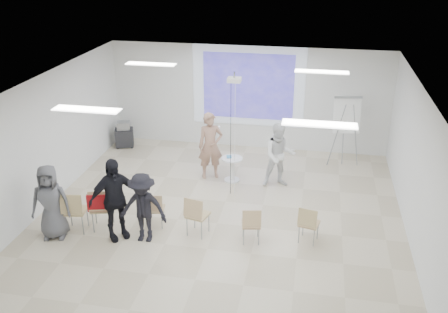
% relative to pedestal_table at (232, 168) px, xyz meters
% --- Properties ---
extents(floor, '(8.00, 9.00, 0.10)m').
position_rel_pedestal_table_xyz_m(floor, '(0.05, -2.11, -0.42)').
color(floor, beige).
rests_on(floor, ground).
extents(ceiling, '(8.00, 9.00, 0.10)m').
position_rel_pedestal_table_xyz_m(ceiling, '(0.05, -2.11, 2.68)').
color(ceiling, white).
rests_on(ceiling, wall_back).
extents(wall_back, '(8.00, 0.10, 3.00)m').
position_rel_pedestal_table_xyz_m(wall_back, '(0.05, 2.44, 1.13)').
color(wall_back, silver).
rests_on(wall_back, floor).
extents(wall_left, '(0.10, 9.00, 3.00)m').
position_rel_pedestal_table_xyz_m(wall_left, '(-4.00, -2.11, 1.13)').
color(wall_left, silver).
rests_on(wall_left, floor).
extents(wall_right, '(0.10, 9.00, 3.00)m').
position_rel_pedestal_table_xyz_m(wall_right, '(4.10, -2.11, 1.13)').
color(wall_right, silver).
rests_on(wall_right, floor).
extents(projection_halo, '(3.20, 0.01, 2.30)m').
position_rel_pedestal_table_xyz_m(projection_halo, '(0.05, 2.37, 1.48)').
color(projection_halo, silver).
rests_on(projection_halo, wall_back).
extents(projection_image, '(2.60, 0.01, 1.90)m').
position_rel_pedestal_table_xyz_m(projection_image, '(0.05, 2.36, 1.48)').
color(projection_image, '#3932AA').
rests_on(projection_image, wall_back).
extents(pedestal_table, '(0.64, 0.64, 0.66)m').
position_rel_pedestal_table_xyz_m(pedestal_table, '(0.00, 0.00, 0.00)').
color(pedestal_table, silver).
rests_on(pedestal_table, floor).
extents(player_left, '(0.85, 0.72, 1.97)m').
position_rel_pedestal_table_xyz_m(player_left, '(-0.58, 0.15, 0.62)').
color(player_left, tan).
rests_on(player_left, floor).
extents(player_right, '(1.02, 0.90, 1.82)m').
position_rel_pedestal_table_xyz_m(player_right, '(1.18, -0.02, 0.54)').
color(player_right, white).
rests_on(player_right, floor).
extents(controller_left, '(0.08, 0.12, 0.04)m').
position_rel_pedestal_table_xyz_m(controller_left, '(-0.40, 0.40, 0.93)').
color(controller_left, white).
rests_on(controller_left, player_left).
extents(controller_right, '(0.08, 0.14, 0.04)m').
position_rel_pedestal_table_xyz_m(controller_right, '(1.00, 0.23, 0.86)').
color(controller_right, silver).
rests_on(controller_right, player_right).
extents(chair_far_left, '(0.51, 0.54, 0.94)m').
position_rel_pedestal_table_xyz_m(chair_far_left, '(-2.80, -3.02, 0.19)').
color(chair_far_left, tan).
rests_on(chair_far_left, floor).
extents(chair_left_mid, '(0.57, 0.59, 0.97)m').
position_rel_pedestal_table_xyz_m(chair_left_mid, '(-2.29, -2.81, 0.21)').
color(chair_left_mid, tan).
rests_on(chair_left_mid, floor).
extents(chair_left_inner, '(0.43, 0.46, 0.80)m').
position_rel_pedestal_table_xyz_m(chair_left_inner, '(-1.23, -2.49, 0.11)').
color(chair_left_inner, tan).
rests_on(chair_left_inner, floor).
extents(chair_center, '(0.51, 0.54, 0.90)m').
position_rel_pedestal_table_xyz_m(chair_center, '(-0.28, -2.66, 0.16)').
color(chair_center, tan).
rests_on(chair_center, floor).
extents(chair_right_inner, '(0.45, 0.47, 0.81)m').
position_rel_pedestal_table_xyz_m(chair_right_inner, '(0.88, -2.73, 0.11)').
color(chair_right_inner, tan).
rests_on(chair_right_inner, floor).
extents(chair_right_far, '(0.47, 0.49, 0.82)m').
position_rel_pedestal_table_xyz_m(chair_right_far, '(2.00, -2.50, 0.12)').
color(chair_right_far, tan).
rests_on(chair_right_far, floor).
extents(red_jacket, '(0.40, 0.19, 0.37)m').
position_rel_pedestal_table_xyz_m(red_jacket, '(-2.31, -2.95, 0.35)').
color(red_jacket, '#AD151A').
rests_on(red_jacket, chair_left_mid).
extents(laptop, '(0.32, 0.26, 0.02)m').
position_rel_pedestal_table_xyz_m(laptop, '(-1.24, -2.40, 0.06)').
color(laptop, black).
rests_on(laptop, chair_left_inner).
extents(audience_left, '(1.35, 1.32, 2.03)m').
position_rel_pedestal_table_xyz_m(audience_left, '(-1.88, -3.03, 0.65)').
color(audience_left, black).
rests_on(audience_left, floor).
extents(audience_mid, '(1.11, 0.62, 1.70)m').
position_rel_pedestal_table_xyz_m(audience_mid, '(-1.29, -3.02, 0.48)').
color(audience_mid, black).
rests_on(audience_mid, floor).
extents(audience_outer, '(0.99, 0.78, 1.80)m').
position_rel_pedestal_table_xyz_m(audience_outer, '(-3.17, -3.24, 0.53)').
color(audience_outer, '#5D5D62').
rests_on(audience_outer, floor).
extents(flipchart_easel, '(0.84, 0.64, 1.95)m').
position_rel_pedestal_table_xyz_m(flipchart_easel, '(2.80, 1.52, 1.07)').
color(flipchart_easel, gray).
rests_on(flipchart_easel, floor).
extents(av_cart, '(0.62, 0.56, 0.78)m').
position_rel_pedestal_table_xyz_m(av_cart, '(-3.54, 1.68, -0.01)').
color(av_cart, black).
rests_on(av_cart, floor).
extents(ceiling_projector, '(0.30, 0.25, 3.00)m').
position_rel_pedestal_table_xyz_m(ceiling_projector, '(0.15, -0.62, 2.32)').
color(ceiling_projector, white).
rests_on(ceiling_projector, ceiling).
extents(fluor_panel_nw, '(1.20, 0.30, 0.02)m').
position_rel_pedestal_table_xyz_m(fluor_panel_nw, '(-1.95, -0.11, 2.60)').
color(fluor_panel_nw, white).
rests_on(fluor_panel_nw, ceiling).
extents(fluor_panel_ne, '(1.20, 0.30, 0.02)m').
position_rel_pedestal_table_xyz_m(fluor_panel_ne, '(2.05, -0.11, 2.60)').
color(fluor_panel_ne, white).
rests_on(fluor_panel_ne, ceiling).
extents(fluor_panel_sw, '(1.20, 0.30, 0.02)m').
position_rel_pedestal_table_xyz_m(fluor_panel_sw, '(-1.95, -3.61, 2.60)').
color(fluor_panel_sw, white).
rests_on(fluor_panel_sw, ceiling).
extents(fluor_panel_se, '(1.20, 0.30, 0.02)m').
position_rel_pedestal_table_xyz_m(fluor_panel_se, '(2.05, -3.61, 2.60)').
color(fluor_panel_se, white).
rests_on(fluor_panel_se, ceiling).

